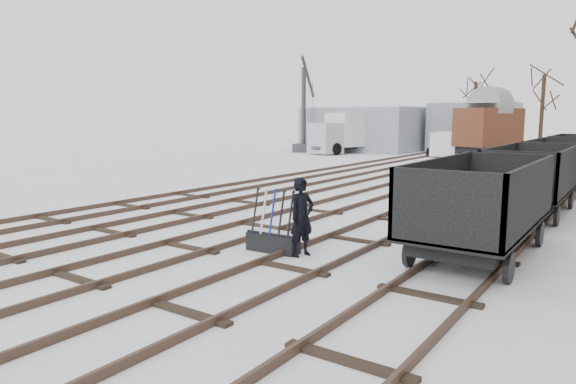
% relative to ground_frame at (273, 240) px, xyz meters
% --- Properties ---
extents(ground, '(120.00, 120.00, 0.00)m').
position_rel_ground_frame_xyz_m(ground, '(-1.87, -0.94, -0.28)').
color(ground, white).
rests_on(ground, ground).
extents(tracks, '(13.90, 52.00, 0.16)m').
position_rel_ground_frame_xyz_m(tracks, '(-1.87, 12.73, -0.21)').
color(tracks, black).
rests_on(tracks, ground).
extents(shed_left, '(10.00, 8.00, 4.10)m').
position_rel_ground_frame_xyz_m(shed_left, '(-14.87, 35.06, 1.76)').
color(shed_left, '#8B939D').
rests_on(shed_left, ground).
extents(shed_right, '(7.00, 6.00, 4.50)m').
position_rel_ground_frame_xyz_m(shed_right, '(-5.87, 39.06, 1.96)').
color(shed_right, '#8B939D').
rests_on(shed_right, ground).
extents(ground_frame, '(1.32, 0.48, 1.49)m').
position_rel_ground_frame_xyz_m(ground_frame, '(0.00, 0.00, 0.00)').
color(ground_frame, black).
rests_on(ground_frame, ground).
extents(worker, '(0.60, 0.76, 1.82)m').
position_rel_ground_frame_xyz_m(worker, '(0.75, 0.10, 0.63)').
color(worker, black).
rests_on(worker, ground).
extents(freight_wagon_a, '(2.18, 5.44, 2.22)m').
position_rel_ground_frame_xyz_m(freight_wagon_a, '(4.13, 2.42, 0.56)').
color(freight_wagon_a, black).
rests_on(freight_wagon_a, ground).
extents(freight_wagon_b, '(2.18, 5.44, 2.22)m').
position_rel_ground_frame_xyz_m(freight_wagon_b, '(4.13, 8.82, 0.56)').
color(freight_wagon_b, black).
rests_on(freight_wagon_b, ground).
extents(freight_wagon_c, '(2.18, 5.44, 2.22)m').
position_rel_ground_frame_xyz_m(freight_wagon_c, '(4.13, 15.22, 0.56)').
color(freight_wagon_c, black).
rests_on(freight_wagon_c, ground).
extents(freight_wagon_d, '(2.18, 5.44, 2.22)m').
position_rel_ground_frame_xyz_m(freight_wagon_d, '(4.13, 21.62, 0.56)').
color(freight_wagon_d, black).
rests_on(freight_wagon_d, ground).
extents(box_van_wagon, '(4.61, 6.23, 4.25)m').
position_rel_ground_frame_xyz_m(box_van_wagon, '(-2.98, 32.30, 2.19)').
color(box_van_wagon, black).
rests_on(box_van_wagon, ground).
extents(lorry, '(4.09, 8.14, 3.54)m').
position_rel_ground_frame_xyz_m(lorry, '(-14.37, 30.86, 1.54)').
color(lorry, black).
rests_on(lorry, ground).
extents(panel_van, '(2.66, 4.70, 1.95)m').
position_rel_ground_frame_xyz_m(panel_van, '(-6.23, 32.23, 0.73)').
color(panel_van, silver).
rests_on(panel_van, ground).
extents(crane, '(2.17, 5.09, 8.53)m').
position_rel_ground_frame_xyz_m(crane, '(-18.42, 29.85, 1.96)').
color(crane, '#323238').
rests_on(crane, ground).
extents(tree_far_left, '(0.30, 0.30, 6.34)m').
position_rel_ground_frame_xyz_m(tree_far_left, '(-5.93, 39.05, 2.89)').
color(tree_far_left, black).
rests_on(tree_far_left, ground).
extents(tree_far_right, '(0.30, 0.30, 6.44)m').
position_rel_ground_frame_xyz_m(tree_far_right, '(0.25, 35.22, 2.93)').
color(tree_far_right, black).
rests_on(tree_far_right, ground).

